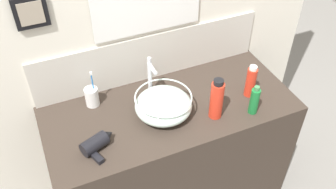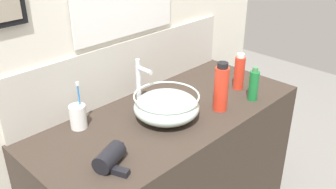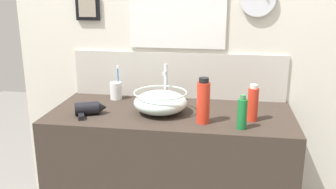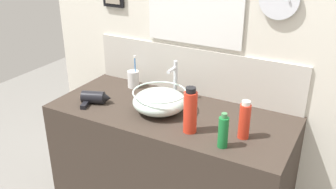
{
  "view_description": "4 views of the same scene",
  "coord_description": "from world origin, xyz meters",
  "px_view_note": "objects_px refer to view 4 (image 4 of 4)",
  "views": [
    {
      "loc": [
        -0.59,
        -1.32,
        2.21
      ],
      "look_at": [
        -0.02,
        0.0,
        0.94
      ],
      "focal_mm": 40.0,
      "sensor_mm": 36.0,
      "label": 1
    },
    {
      "loc": [
        -1.1,
        -1.06,
        1.7
      ],
      "look_at": [
        -0.02,
        0.0,
        0.94
      ],
      "focal_mm": 40.0,
      "sensor_mm": 36.0,
      "label": 2
    },
    {
      "loc": [
        0.29,
        -1.96,
        1.51
      ],
      "look_at": [
        -0.02,
        0.0,
        0.94
      ],
      "focal_mm": 40.0,
      "sensor_mm": 36.0,
      "label": 3
    },
    {
      "loc": [
        0.88,
        -1.62,
        1.77
      ],
      "look_at": [
        -0.02,
        0.0,
        0.94
      ],
      "focal_mm": 40.0,
      "sensor_mm": 36.0,
      "label": 4
    }
  ],
  "objects_px": {
    "hair_drier": "(95,98)",
    "lotion_bottle": "(223,132)",
    "faucet": "(175,79)",
    "toothbrush_cup": "(133,79)",
    "glass_bowl_sink": "(160,101)",
    "spray_bottle": "(190,111)",
    "shampoo_bottle": "(244,120)"
  },
  "relations": [
    {
      "from": "hair_drier",
      "to": "lotion_bottle",
      "type": "relative_size",
      "value": 1.06
    },
    {
      "from": "faucet",
      "to": "toothbrush_cup",
      "type": "distance_m",
      "value": 0.33
    },
    {
      "from": "glass_bowl_sink",
      "to": "spray_bottle",
      "type": "bearing_deg",
      "value": -25.97
    },
    {
      "from": "hair_drier",
      "to": "lotion_bottle",
      "type": "xyz_separation_m",
      "value": [
        0.81,
        -0.08,
        0.04
      ]
    },
    {
      "from": "hair_drier",
      "to": "shampoo_bottle",
      "type": "distance_m",
      "value": 0.87
    },
    {
      "from": "toothbrush_cup",
      "to": "lotion_bottle",
      "type": "distance_m",
      "value": 0.85
    },
    {
      "from": "lotion_bottle",
      "to": "spray_bottle",
      "type": "bearing_deg",
      "value": 164.35
    },
    {
      "from": "hair_drier",
      "to": "faucet",
      "type": "bearing_deg",
      "value": 35.01
    },
    {
      "from": "glass_bowl_sink",
      "to": "shampoo_bottle",
      "type": "xyz_separation_m",
      "value": [
        0.49,
        -0.05,
        0.03
      ]
    },
    {
      "from": "glass_bowl_sink",
      "to": "toothbrush_cup",
      "type": "height_order",
      "value": "toothbrush_cup"
    },
    {
      "from": "faucet",
      "to": "spray_bottle",
      "type": "relative_size",
      "value": 1.0
    },
    {
      "from": "toothbrush_cup",
      "to": "lotion_bottle",
      "type": "height_order",
      "value": "toothbrush_cup"
    },
    {
      "from": "spray_bottle",
      "to": "toothbrush_cup",
      "type": "bearing_deg",
      "value": 148.88
    },
    {
      "from": "faucet",
      "to": "shampoo_bottle",
      "type": "relative_size",
      "value": 1.23
    },
    {
      "from": "glass_bowl_sink",
      "to": "toothbrush_cup",
      "type": "bearing_deg",
      "value": 145.32
    },
    {
      "from": "shampoo_bottle",
      "to": "lotion_bottle",
      "type": "bearing_deg",
      "value": -114.71
    },
    {
      "from": "faucet",
      "to": "shampoo_bottle",
      "type": "distance_m",
      "value": 0.54
    },
    {
      "from": "glass_bowl_sink",
      "to": "faucet",
      "type": "distance_m",
      "value": 0.19
    },
    {
      "from": "hair_drier",
      "to": "spray_bottle",
      "type": "relative_size",
      "value": 0.77
    },
    {
      "from": "shampoo_bottle",
      "to": "spray_bottle",
      "type": "bearing_deg",
      "value": -164.12
    },
    {
      "from": "lotion_bottle",
      "to": "toothbrush_cup",
      "type": "bearing_deg",
      "value": 152.5
    },
    {
      "from": "hair_drier",
      "to": "spray_bottle",
      "type": "distance_m",
      "value": 0.62
    },
    {
      "from": "lotion_bottle",
      "to": "spray_bottle",
      "type": "xyz_separation_m",
      "value": [
        -0.19,
        0.05,
        0.03
      ]
    },
    {
      "from": "faucet",
      "to": "spray_bottle",
      "type": "height_order",
      "value": "same"
    },
    {
      "from": "faucet",
      "to": "spray_bottle",
      "type": "bearing_deg",
      "value": -50.55
    },
    {
      "from": "glass_bowl_sink",
      "to": "faucet",
      "type": "relative_size",
      "value": 1.24
    },
    {
      "from": "glass_bowl_sink",
      "to": "shampoo_bottle",
      "type": "bearing_deg",
      "value": -5.33
    },
    {
      "from": "faucet",
      "to": "glass_bowl_sink",
      "type": "bearing_deg",
      "value": -90.0
    },
    {
      "from": "spray_bottle",
      "to": "shampoo_bottle",
      "type": "distance_m",
      "value": 0.26
    },
    {
      "from": "faucet",
      "to": "shampoo_bottle",
      "type": "bearing_deg",
      "value": -24.22
    },
    {
      "from": "glass_bowl_sink",
      "to": "spray_bottle",
      "type": "height_order",
      "value": "spray_bottle"
    },
    {
      "from": "glass_bowl_sink",
      "to": "hair_drier",
      "type": "height_order",
      "value": "glass_bowl_sink"
    }
  ]
}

